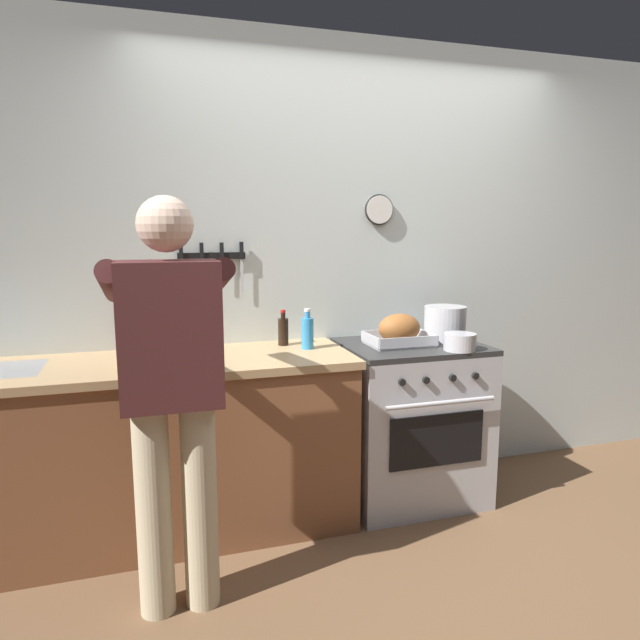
% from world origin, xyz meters
% --- Properties ---
extents(ground_plane, '(8.00, 8.00, 0.00)m').
position_xyz_m(ground_plane, '(0.00, 0.00, 0.00)').
color(ground_plane, brown).
extents(wall_back, '(6.00, 0.13, 2.60)m').
position_xyz_m(wall_back, '(-0.00, 1.35, 1.30)').
color(wall_back, silver).
rests_on(wall_back, ground).
extents(counter_block, '(2.03, 0.65, 0.90)m').
position_xyz_m(counter_block, '(-1.21, 0.99, 0.46)').
color(counter_block, brown).
rests_on(counter_block, ground).
extents(stove, '(0.76, 0.67, 0.90)m').
position_xyz_m(stove, '(0.22, 0.99, 0.45)').
color(stove, '#BCBCC1').
rests_on(stove, ground).
extents(person_cook, '(0.51, 0.63, 1.66)m').
position_xyz_m(person_cook, '(-1.11, 0.39, 0.95)').
color(person_cook, '#C6B793').
rests_on(person_cook, ground).
extents(roasting_pan, '(0.35, 0.26, 0.17)m').
position_xyz_m(roasting_pan, '(0.14, 0.98, 0.98)').
color(roasting_pan, '#B7B7BC').
rests_on(roasting_pan, stove).
extents(stock_pot, '(0.24, 0.24, 0.20)m').
position_xyz_m(stock_pot, '(0.44, 1.03, 1.00)').
color(stock_pot, '#B7B7BC').
rests_on(stock_pot, stove).
extents(saucepan, '(0.17, 0.17, 0.09)m').
position_xyz_m(saucepan, '(0.38, 0.76, 0.95)').
color(saucepan, '#B7B7BC').
rests_on(saucepan, stove).
extents(cutting_board, '(0.36, 0.24, 0.02)m').
position_xyz_m(cutting_board, '(-1.13, 0.94, 0.91)').
color(cutting_board, tan).
rests_on(cutting_board, counter_block).
extents(bottle_hot_sauce, '(0.06, 0.06, 0.21)m').
position_xyz_m(bottle_hot_sauce, '(-1.04, 1.15, 0.99)').
color(bottle_hot_sauce, red).
rests_on(bottle_hot_sauce, counter_block).
extents(bottle_dish_soap, '(0.07, 0.07, 0.22)m').
position_xyz_m(bottle_dish_soap, '(-0.37, 1.04, 0.99)').
color(bottle_dish_soap, '#338CCC').
rests_on(bottle_dish_soap, counter_block).
extents(bottle_soy_sauce, '(0.06, 0.06, 0.20)m').
position_xyz_m(bottle_soy_sauce, '(-0.48, 1.17, 0.98)').
color(bottle_soy_sauce, black).
rests_on(bottle_soy_sauce, counter_block).
extents(bottle_wine_red, '(0.08, 0.08, 0.33)m').
position_xyz_m(bottle_wine_red, '(-1.24, 1.24, 1.04)').
color(bottle_wine_red, '#47141E').
rests_on(bottle_wine_red, counter_block).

